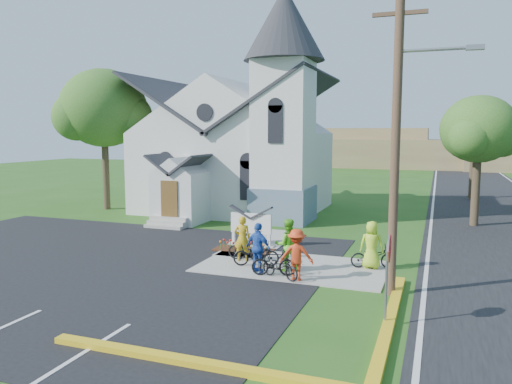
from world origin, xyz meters
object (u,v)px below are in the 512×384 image
at_px(utility_pole, 398,122).
at_px(bike_0, 256,254).
at_px(bike_1, 245,249).
at_px(bike_4, 373,256).
at_px(bike_3, 274,263).
at_px(cyclist_1, 287,245).
at_px(cyclist_0, 242,238).
at_px(cyclist_2, 258,248).
at_px(bike_2, 280,267).
at_px(stop_sign, 388,260).
at_px(cyclist_4, 372,245).
at_px(cyclist_3, 297,255).
at_px(church_sign, 251,224).

xyz_separation_m(utility_pole, bike_0, (-5.17, 1.56, -4.90)).
relative_size(bike_1, bike_4, 0.89).
relative_size(bike_3, bike_4, 0.94).
height_order(cyclist_1, bike_1, cyclist_1).
relative_size(cyclist_0, cyclist_2, 0.98).
bearing_deg(bike_3, bike_0, 29.44).
xyz_separation_m(cyclist_2, bike_2, (0.96, -0.43, -0.49)).
height_order(stop_sign, cyclist_1, stop_sign).
relative_size(bike_2, bike_4, 0.95).
height_order(bike_1, bike_3, bike_3).
bearing_deg(cyclist_2, bike_4, -132.83).
bearing_deg(bike_3, utility_pole, -113.19).
height_order(bike_1, cyclist_4, cyclist_4).
relative_size(cyclist_2, cyclist_4, 1.02).
xyz_separation_m(cyclist_3, bike_4, (2.29, 2.48, -0.45)).
bearing_deg(bike_0, church_sign, 4.76).
distance_m(cyclist_3, cyclist_4, 3.28).
bearing_deg(bike_4, bike_1, 80.79).
distance_m(bike_3, bike_4, 3.90).
relative_size(church_sign, utility_pole, 0.22).
xyz_separation_m(stop_sign, cyclist_0, (-6.02, 4.79, -0.84)).
relative_size(cyclist_0, cyclist_3, 1.00).
relative_size(church_sign, cyclist_0, 1.23).
bearing_deg(utility_pole, stop_sign, -88.51).
bearing_deg(cyclist_4, bike_4, -139.16).
relative_size(bike_0, cyclist_3, 0.97).
bearing_deg(cyclist_2, bike_1, -34.46).
height_order(bike_0, cyclist_4, cyclist_4).
xyz_separation_m(cyclist_1, bike_4, (2.92, 1.46, -0.52)).
height_order(stop_sign, cyclist_3, stop_sign).
height_order(cyclist_2, bike_4, cyclist_2).
bearing_deg(cyclist_2, bike_3, -178.32).
distance_m(stop_sign, cyclist_3, 4.54).
distance_m(bike_1, cyclist_3, 3.24).
bearing_deg(church_sign, cyclist_1, -51.34).
height_order(cyclist_3, bike_3, cyclist_3).
height_order(cyclist_2, bike_2, cyclist_2).
height_order(bike_3, bike_4, bike_3).
height_order(church_sign, bike_1, church_sign).
distance_m(church_sign, cyclist_3, 5.52).
bearing_deg(bike_4, cyclist_2, 101.83).
relative_size(bike_1, bike_2, 0.93).
bearing_deg(stop_sign, bike_1, 140.54).
bearing_deg(bike_4, cyclist_1, 100.21).
bearing_deg(utility_pole, cyclist_3, 174.70).
distance_m(church_sign, cyclist_1, 4.32).
xyz_separation_m(cyclist_1, cyclist_4, (2.85, 1.39, -0.07)).
bearing_deg(bike_3, cyclist_4, -70.79).
height_order(utility_pole, bike_1, utility_pole).
bearing_deg(cyclist_2, cyclist_1, -128.00).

